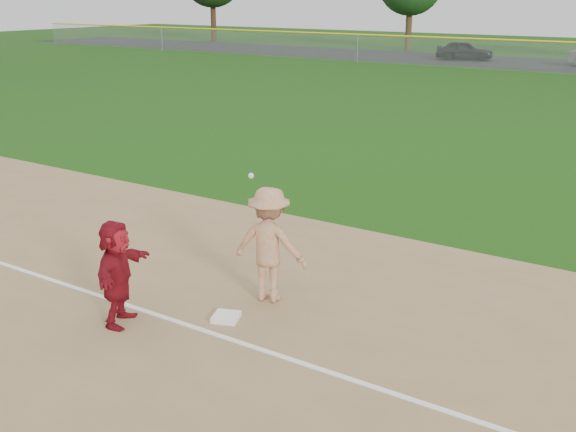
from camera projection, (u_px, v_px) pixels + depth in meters
The scene contains 6 objects.
ground at pixel (237, 314), 11.83m from camera, with size 160.00×160.00×0.00m, color #19460D.
foul_line at pixel (205, 331), 11.19m from camera, with size 60.00×0.10×0.01m, color white.
first_base at pixel (226, 317), 11.57m from camera, with size 0.40×0.40×0.09m, color white.
base_runner at pixel (117, 273), 11.22m from camera, with size 1.58×0.50×1.71m, color maroon.
car_left at pixel (465, 50), 55.28m from camera, with size 1.73×4.29×1.46m, color black.
first_base_play at pixel (269, 245), 12.07m from camera, with size 1.42×1.07×2.33m.
Camera 1 is at (6.80, -8.45, 5.06)m, focal length 45.00 mm.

